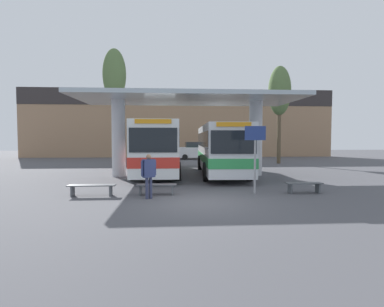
% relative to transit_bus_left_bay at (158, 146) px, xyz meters
% --- Properties ---
extents(ground_plane, '(100.00, 100.00, 0.00)m').
position_rel_transit_bus_left_bay_xyz_m(ground_plane, '(1.99, -9.52, -1.87)').
color(ground_plane, '#4C4C51').
extents(townhouse_backdrop, '(40.00, 0.58, 8.70)m').
position_rel_transit_bus_left_bay_xyz_m(townhouse_backdrop, '(1.99, 17.94, 3.20)').
color(townhouse_backdrop, '#9E7A5B').
rests_on(townhouse_backdrop, ground_plane).
extents(station_canopy, '(13.75, 6.02, 5.02)m').
position_rel_transit_bus_left_bay_xyz_m(station_canopy, '(1.99, -1.50, 2.40)').
color(station_canopy, silver).
rests_on(station_canopy, ground_plane).
extents(transit_bus_left_bay, '(2.88, 11.70, 3.36)m').
position_rel_transit_bus_left_bay_xyz_m(transit_bus_left_bay, '(0.00, 0.00, 0.00)').
color(transit_bus_left_bay, white).
rests_on(transit_bus_left_bay, ground_plane).
extents(transit_bus_center_bay, '(3.02, 10.75, 3.20)m').
position_rel_transit_bus_left_bay_xyz_m(transit_bus_center_bay, '(4.17, -0.87, -0.08)').
color(transit_bus_center_bay, silver).
rests_on(transit_bus_center_bay, ground_plane).
extents(waiting_bench_near_pillar, '(1.68, 0.44, 0.46)m').
position_rel_transit_bus_left_bay_xyz_m(waiting_bench_near_pillar, '(0.29, -8.00, -1.53)').
color(waiting_bench_near_pillar, '#4C5156').
rests_on(waiting_bench_near_pillar, ground_plane).
extents(waiting_bench_mid_platform, '(1.55, 0.44, 0.46)m').
position_rel_transit_bus_left_bay_xyz_m(waiting_bench_mid_platform, '(6.67, -8.00, -1.53)').
color(waiting_bench_mid_platform, '#4C5156').
rests_on(waiting_bench_mid_platform, ground_plane).
extents(waiting_bench_far_platform, '(1.94, 0.44, 0.46)m').
position_rel_transit_bus_left_bay_xyz_m(waiting_bench_far_platform, '(-2.37, -8.00, -1.52)').
color(waiting_bench_far_platform, '#4C5156').
rests_on(waiting_bench_far_platform, ground_plane).
extents(info_sign_platform, '(0.90, 0.09, 2.91)m').
position_rel_transit_bus_left_bay_xyz_m(info_sign_platform, '(4.49, -8.01, 0.20)').
color(info_sign_platform, gray).
rests_on(info_sign_platform, ground_plane).
extents(pedestrian_waiting, '(0.60, 0.45, 1.76)m').
position_rel_transit_bus_left_bay_xyz_m(pedestrian_waiting, '(0.03, -8.76, -0.80)').
color(pedestrian_waiting, '#333856').
rests_on(pedestrian_waiting, ground_plane).
extents(poplar_tree_behind_left, '(2.05, 2.05, 10.34)m').
position_rel_transit_bus_left_bay_xyz_m(poplar_tree_behind_left, '(-4.12, 6.70, 6.03)').
color(poplar_tree_behind_left, brown).
rests_on(poplar_tree_behind_left, ground_plane).
extents(poplar_tree_behind_right, '(2.11, 2.11, 9.23)m').
position_rel_transit_bus_left_bay_xyz_m(poplar_tree_behind_right, '(11.15, 7.37, 4.90)').
color(poplar_tree_behind_right, brown).
rests_on(poplar_tree_behind_right, ground_plane).
extents(parked_car_street, '(4.57, 2.12, 1.99)m').
position_rel_transit_bus_left_bay_xyz_m(parked_car_street, '(3.75, 13.77, -0.91)').
color(parked_car_street, silver).
rests_on(parked_car_street, ground_plane).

